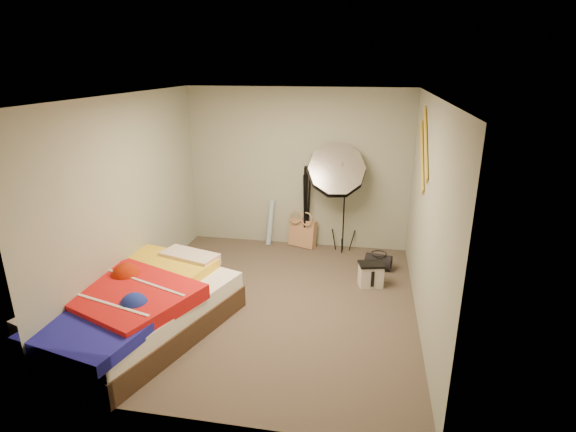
% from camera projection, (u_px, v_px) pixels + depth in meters
% --- Properties ---
extents(floor, '(4.00, 4.00, 0.00)m').
position_uv_depth(floor, '(272.00, 303.00, 5.58)').
color(floor, brown).
rests_on(floor, ground).
extents(ceiling, '(4.00, 4.00, 0.00)m').
position_uv_depth(ceiling, '(269.00, 96.00, 4.77)').
color(ceiling, silver).
rests_on(ceiling, wall_back).
extents(wall_back, '(3.50, 0.00, 3.50)m').
position_uv_depth(wall_back, '(298.00, 169.00, 7.04)').
color(wall_back, gray).
rests_on(wall_back, floor).
extents(wall_front, '(3.50, 0.00, 3.50)m').
position_uv_depth(wall_front, '(212.00, 289.00, 3.32)').
color(wall_front, gray).
rests_on(wall_front, floor).
extents(wall_left, '(0.00, 4.00, 4.00)m').
position_uv_depth(wall_left, '(130.00, 200.00, 5.47)').
color(wall_left, gray).
rests_on(wall_left, floor).
extents(wall_right, '(0.00, 4.00, 4.00)m').
position_uv_depth(wall_right, '(427.00, 216.00, 4.88)').
color(wall_right, gray).
rests_on(wall_right, floor).
extents(tote_bag, '(0.48, 0.34, 0.46)m').
position_uv_depth(tote_bag, '(303.00, 233.00, 7.26)').
color(tote_bag, tan).
rests_on(tote_bag, floor).
extents(wrapping_roll, '(0.16, 0.23, 0.74)m').
position_uv_depth(wrapping_roll, '(270.00, 222.00, 7.30)').
color(wrapping_roll, '#5081C0').
rests_on(wrapping_roll, floor).
extents(camera_case, '(0.34, 0.28, 0.30)m').
position_uv_depth(camera_case, '(371.00, 275.00, 5.97)').
color(camera_case, silver).
rests_on(camera_case, floor).
extents(duffel_bag, '(0.40, 0.29, 0.22)m').
position_uv_depth(duffel_bag, '(378.00, 262.00, 6.48)').
color(duffel_bag, black).
rests_on(duffel_bag, floor).
extents(wall_stripe_upper, '(0.02, 0.91, 0.78)m').
position_uv_depth(wall_stripe_upper, '(426.00, 143.00, 5.22)').
color(wall_stripe_upper, gold).
rests_on(wall_stripe_upper, wall_right).
extents(wall_stripe_lower, '(0.02, 0.91, 0.78)m').
position_uv_depth(wall_stripe_lower, '(422.00, 156.00, 5.52)').
color(wall_stripe_lower, gold).
rests_on(wall_stripe_lower, wall_right).
extents(bed, '(2.01, 2.50, 0.60)m').
position_uv_depth(bed, '(138.00, 307.00, 4.91)').
color(bed, '#422D1E').
rests_on(bed, floor).
extents(photo_umbrella, '(1.03, 0.70, 1.83)m').
position_uv_depth(photo_umbrella, '(336.00, 171.00, 6.62)').
color(photo_umbrella, black).
rests_on(photo_umbrella, floor).
extents(camera_tripod, '(0.07, 0.07, 1.33)m').
position_uv_depth(camera_tripod, '(306.00, 202.00, 7.05)').
color(camera_tripod, black).
rests_on(camera_tripod, floor).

